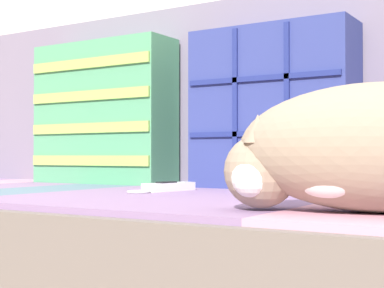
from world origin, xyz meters
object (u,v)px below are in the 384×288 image
couch (165,283)px  game_remote_far (166,187)px  throw_pillow_quilted (273,108)px  sleeping_cat (372,151)px  throw_pillow_striped (104,113)px

couch → game_remote_far: game_remote_far is taller
couch → throw_pillow_quilted: size_ratio=5.34×
sleeping_cat → throw_pillow_quilted: bearing=127.3°
throw_pillow_quilted → game_remote_far: size_ratio=2.08×
couch → throw_pillow_quilted: throw_pillow_quilted is taller
throw_pillow_quilted → game_remote_far: bearing=-125.9°
couch → throw_pillow_striped: size_ratio=4.92×
throw_pillow_quilted → game_remote_far: (-0.16, -0.22, -0.18)m
throw_pillow_quilted → throw_pillow_striped: bearing=-179.9°
sleeping_cat → game_remote_far: bearing=153.8°
throw_pillow_quilted → throw_pillow_striped: size_ratio=0.92×
sleeping_cat → game_remote_far: size_ratio=2.38×
couch → throw_pillow_quilted: (0.15, 0.22, 0.39)m
throw_pillow_quilted → sleeping_cat: bearing=-52.7°
throw_pillow_striped → game_remote_far: (0.36, -0.22, -0.19)m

